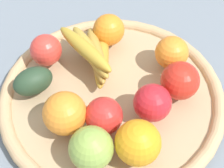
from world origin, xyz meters
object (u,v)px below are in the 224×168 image
object	(u,v)px
orange_3	(65,113)
orange_2	(138,143)
apple_0	(91,148)
apple_2	(46,50)
avocado	(33,81)
orange_0	(172,53)
apple_3	(104,116)
apple_4	(180,81)
apple_1	(151,104)
banana_bunch	(93,53)
orange_1	(109,30)

from	to	relation	value
orange_3	orange_2	bearing A→B (deg)	13.02
apple_0	apple_2	xyz separation A→B (m)	(-0.23, 0.12, -0.00)
apple_0	avocado	distance (m)	0.20
orange_0	apple_2	distance (m)	0.27
apple_3	orange_2	xyz separation A→B (m)	(0.08, -0.01, 0.01)
avocado	apple_0	bearing A→B (deg)	-13.82
orange_3	orange_0	world-z (taller)	orange_3
apple_4	apple_2	world-z (taller)	apple_4
apple_1	orange_3	world-z (taller)	orange_3
apple_1	orange_2	xyz separation A→B (m)	(0.03, -0.08, 0.00)
apple_3	orange_3	world-z (taller)	orange_3
banana_bunch	orange_1	world-z (taller)	same
orange_2	avocado	size ratio (longest dim) A/B	0.99
apple_3	orange_1	distance (m)	0.23
banana_bunch	apple_3	bearing A→B (deg)	-43.09
orange_3	apple_2	bearing A→B (deg)	146.39
apple_3	avocado	distance (m)	0.17
apple_1	orange_1	world-z (taller)	apple_1
apple_4	avocado	xyz separation A→B (m)	(-0.24, -0.17, -0.01)
apple_4	apple_0	distance (m)	0.22
apple_1	orange_2	world-z (taller)	orange_2
apple_4	apple_0	xyz separation A→B (m)	(-0.04, -0.22, 0.00)
apple_3	apple_1	world-z (taller)	apple_1
apple_0	orange_1	bearing A→B (deg)	122.63
apple_4	apple_2	size ratio (longest dim) A/B	1.13
banana_bunch	orange_0	world-z (taller)	same
apple_1	avocado	size ratio (longest dim) A/B	0.89
apple_3	apple_1	xyz separation A→B (m)	(0.05, 0.07, 0.00)
orange_1	apple_1	bearing A→B (deg)	-30.80
apple_4	avocado	distance (m)	0.29
apple_4	apple_0	bearing A→B (deg)	-100.73
banana_bunch	apple_2	distance (m)	0.10
orange_0	apple_2	xyz separation A→B (m)	(-0.22, -0.16, -0.00)
apple_0	apple_2	world-z (taller)	apple_0
apple_3	apple_2	size ratio (longest dim) A/B	1.03
orange_1	apple_2	bearing A→B (deg)	-117.09
banana_bunch	apple_0	size ratio (longest dim) A/B	2.21
banana_bunch	apple_4	bearing A→B (deg)	13.75
banana_bunch	apple_1	world-z (taller)	same
apple_1	orange_2	bearing A→B (deg)	-71.44
orange_3	orange_0	xyz separation A→B (m)	(0.07, 0.26, -0.00)
orange_0	apple_1	bearing A→B (deg)	-73.75
banana_bunch	apple_4	size ratio (longest dim) A/B	2.22
apple_1	orange_1	bearing A→B (deg)	149.20
orange_2	avocado	world-z (taller)	orange_2
orange_3	apple_2	size ratio (longest dim) A/B	1.19
orange_3	apple_3	bearing A→B (deg)	36.57
apple_4	orange_0	xyz separation A→B (m)	(-0.05, 0.06, -0.00)
apple_4	orange_1	distance (m)	0.21
apple_1	orange_3	bearing A→B (deg)	-133.55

